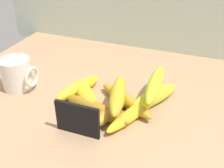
# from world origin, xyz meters

# --- Properties ---
(counter_top) EXTENTS (1.10, 0.76, 0.03)m
(counter_top) POSITION_xyz_m (0.00, 0.00, 0.01)
(counter_top) COLOR #A07D5A
(counter_top) RESTS_ON ground
(chalkboard_sign) EXTENTS (0.11, 0.02, 0.08)m
(chalkboard_sign) POSITION_xyz_m (-0.07, -0.16, 0.07)
(chalkboard_sign) COLOR black
(chalkboard_sign) RESTS_ON counter_top
(coffee_mug) EXTENTS (0.10, 0.09, 0.09)m
(coffee_mug) POSITION_xyz_m (-0.33, -0.03, 0.08)
(coffee_mug) COLOR silver
(coffee_mug) RESTS_ON counter_top
(banana_0) EXTENTS (0.12, 0.17, 0.04)m
(banana_0) POSITION_xyz_m (0.07, 0.03, 0.05)
(banana_0) COLOR gold
(banana_0) RESTS_ON counter_top
(banana_1) EXTENTS (0.15, 0.16, 0.04)m
(banana_1) POSITION_xyz_m (-0.11, -0.03, 0.05)
(banana_1) COLOR yellow
(banana_1) RESTS_ON counter_top
(banana_2) EXTENTS (0.07, 0.16, 0.04)m
(banana_2) POSITION_xyz_m (-0.02, -0.06, 0.05)
(banana_2) COLOR #AC8227
(banana_2) RESTS_ON counter_top
(banana_3) EXTENTS (0.11, 0.21, 0.03)m
(banana_3) POSITION_xyz_m (0.04, -0.05, 0.05)
(banana_3) COLOR yellow
(banana_3) RESTS_ON counter_top
(banana_4) EXTENTS (0.19, 0.14, 0.03)m
(banana_4) POSITION_xyz_m (0.00, -0.01, 0.05)
(banana_4) COLOR #B2871D
(banana_4) RESTS_ON counter_top
(banana_5) EXTENTS (0.20, 0.09, 0.04)m
(banana_5) POSITION_xyz_m (-0.06, -0.08, 0.05)
(banana_5) COLOR #9E6E1B
(banana_5) RESTS_ON counter_top
(banana_6) EXTENTS (0.09, 0.16, 0.04)m
(banana_6) POSITION_xyz_m (-0.15, -0.00, 0.05)
(banana_6) COLOR yellow
(banana_6) RESTS_ON counter_top
(banana_7) EXTENTS (0.08, 0.18, 0.04)m
(banana_7) POSITION_xyz_m (-0.01, -0.05, 0.09)
(banana_7) COLOR gold
(banana_7) RESTS_ON banana_2
(banana_8) EXTENTS (0.05, 0.20, 0.04)m
(banana_8) POSITION_xyz_m (0.07, 0.03, 0.09)
(banana_8) COLOR #ABBF27
(banana_8) RESTS_ON banana_0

